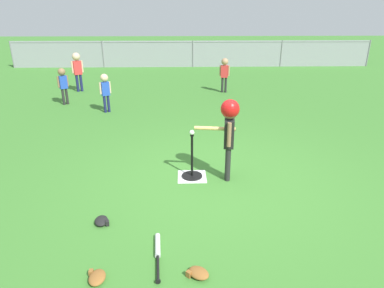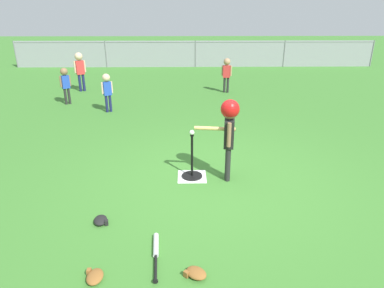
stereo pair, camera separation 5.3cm
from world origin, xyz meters
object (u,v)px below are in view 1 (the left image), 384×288
fielder_near_left (63,81)px  spare_bat_silver (158,250)px  glove_near_bats (198,273)px  batter_child (229,124)px  fielder_deep_left (105,88)px  glove_by_plate (102,221)px  glove_tossed_aside (97,277)px  batting_tee (192,170)px  fielder_deep_center (77,67)px  baseball_on_tee (192,132)px  fielder_deep_right (225,71)px

fielder_near_left → spare_bat_silver: (2.91, -6.14, -0.61)m
glove_near_bats → spare_bat_silver: bearing=139.3°
batter_child → fielder_deep_left: batter_child is taller
glove_by_plate → glove_tossed_aside: 0.95m
batting_tee → fielder_deep_center: 6.91m
batter_child → glove_tossed_aside: bearing=-126.4°
batting_tee → glove_near_bats: bearing=-90.1°
fielder_deep_left → glove_by_plate: size_ratio=3.92×
batter_child → glove_near_bats: bearing=-104.9°
batting_tee → glove_near_bats: (-0.00, -2.10, -0.08)m
fielder_deep_left → glove_tossed_aside: (1.06, -5.75, -0.59)m
glove_near_bats → batter_child: bearing=75.1°
spare_bat_silver → glove_by_plate: bearing=142.8°
spare_bat_silver → baseball_on_tee: bearing=76.4°
baseball_on_tee → glove_by_plate: size_ratio=0.30×
batting_tee → glove_by_plate: batting_tee is taller
glove_near_bats → glove_tossed_aside: same height
batting_tee → glove_by_plate: 1.66m
batting_tee → glove_tossed_aside: batting_tee is taller
baseball_on_tee → glove_by_plate: bearing=-133.5°
baseball_on_tee → fielder_deep_center: bearing=119.5°
fielder_near_left → fielder_deep_left: bearing=-31.2°
fielder_near_left → fielder_deep_right: 4.70m
fielder_deep_center → spare_bat_silver: fielder_deep_center is taller
baseball_on_tee → fielder_near_left: bearing=127.1°
fielder_deep_center → fielder_near_left: 1.60m
batter_child → fielder_deep_center: size_ratio=1.04×
baseball_on_tee → glove_near_bats: bearing=-90.1°
fielder_deep_right → glove_tossed_aside: 8.16m
batter_child → glove_near_bats: batter_child is taller
batter_child → fielder_near_left: (-3.87, 4.47, -0.25)m
batting_tee → glove_near_bats: size_ratio=2.57×
batter_child → fielder_deep_right: batter_child is taller
fielder_deep_center → fielder_near_left: bearing=-88.1°
glove_by_plate → glove_near_bats: (1.14, -0.91, 0.00)m
fielder_deep_center → glove_by_plate: fielder_deep_center is taller
batting_tee → fielder_near_left: bearing=127.1°
fielder_near_left → glove_tossed_aside: 6.97m
batting_tee → fielder_near_left: 5.54m
glove_by_plate → glove_tossed_aside: bearing=-80.4°
glove_near_bats → fielder_deep_right: bearing=81.4°
spare_bat_silver → glove_tossed_aside: 0.68m
fielder_deep_center → glove_near_bats: size_ratio=4.43×
fielder_deep_center → glove_near_bats: (3.38, -8.09, -0.74)m
batting_tee → spare_bat_silver: bearing=-103.6°
batting_tee → glove_near_bats: 2.11m
fielder_deep_right → glove_near_bats: (-1.18, -7.82, -0.64)m
fielder_deep_right → glove_by_plate: bearing=-108.5°
fielder_deep_right → spare_bat_silver: size_ratio=1.47×
batter_child → fielder_deep_right: (0.64, 5.79, -0.21)m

